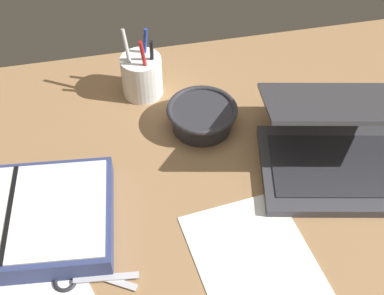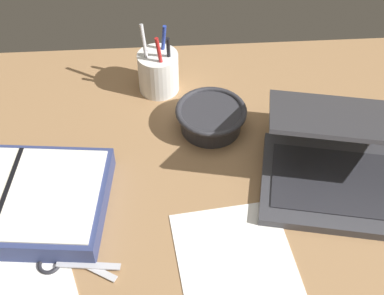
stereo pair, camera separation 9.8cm
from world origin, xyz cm
name	(u,v)px [view 1 (the left image)]	position (x,y,z in cm)	size (l,w,h in cm)	color
desk_top	(203,209)	(0.00, 0.00, 1.00)	(140.00, 100.00, 2.00)	#936D47
laptop	(345,146)	(28.88, 4.71, 6.84)	(36.87, 34.21, 16.53)	#38383D
bowl	(202,116)	(4.51, 20.59, 4.96)	(14.74, 14.74, 5.30)	#2D2D33
pen_cup	(142,75)	(-5.92, 34.03, 6.81)	(8.91, 8.91, 16.44)	white
planner	(12,220)	(-33.57, 2.16, 4.32)	(36.97, 26.65, 4.82)	navy
scissors	(78,275)	(-23.32, -9.83, 2.34)	(13.95, 8.68, 0.80)	#B7B7BC
paper_sheet_front	(258,268)	(6.16, -14.56, 2.08)	(19.47, 28.01, 0.16)	white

